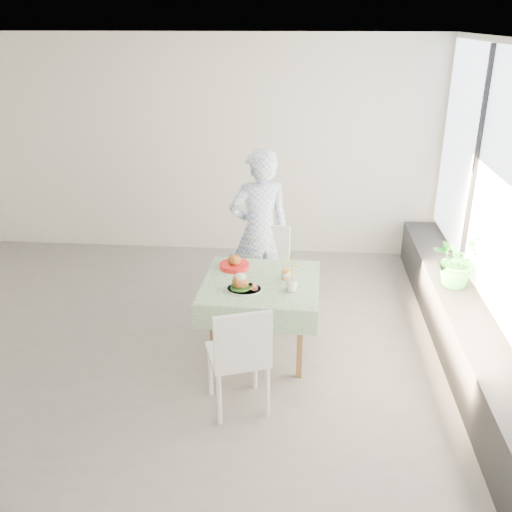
# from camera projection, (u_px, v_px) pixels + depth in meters

# --- Properties ---
(floor) EXTENTS (6.00, 6.00, 0.00)m
(floor) POSITION_uv_depth(u_px,v_px,m) (168.00, 342.00, 5.61)
(floor) COLOR slate
(floor) RESTS_ON ground
(ceiling) EXTENTS (6.00, 6.00, 0.00)m
(ceiling) POSITION_uv_depth(u_px,v_px,m) (147.00, 38.00, 4.52)
(ceiling) COLOR white
(ceiling) RESTS_ON ground
(wall_back) EXTENTS (6.00, 0.02, 2.80)m
(wall_back) POSITION_uv_depth(u_px,v_px,m) (206.00, 147.00, 7.36)
(wall_back) COLOR white
(wall_back) RESTS_ON ground
(wall_front) EXTENTS (6.00, 0.02, 2.80)m
(wall_front) POSITION_uv_depth(u_px,v_px,m) (33.00, 364.00, 2.77)
(wall_front) COLOR white
(wall_front) RESTS_ON ground
(wall_right) EXTENTS (0.02, 5.00, 2.80)m
(wall_right) POSITION_uv_depth(u_px,v_px,m) (506.00, 216.00, 4.83)
(wall_right) COLOR white
(wall_right) RESTS_ON ground
(window_pane) EXTENTS (0.01, 4.80, 2.18)m
(window_pane) POSITION_uv_depth(u_px,v_px,m) (507.00, 187.00, 4.73)
(window_pane) COLOR #D1E0F9
(window_pane) RESTS_ON ground
(window_ledge) EXTENTS (0.40, 4.80, 0.50)m
(window_ledge) POSITION_uv_depth(u_px,v_px,m) (463.00, 333.00, 5.29)
(window_ledge) COLOR black
(window_ledge) RESTS_ON ground
(cafe_table) EXTENTS (1.07, 1.07, 0.74)m
(cafe_table) POSITION_uv_depth(u_px,v_px,m) (261.00, 309.00, 5.28)
(cafe_table) COLOR brown
(cafe_table) RESTS_ON ground
(chair_far) EXTENTS (0.53, 0.53, 0.97)m
(chair_far) POSITION_uv_depth(u_px,v_px,m) (264.00, 291.00, 5.99)
(chair_far) COLOR white
(chair_far) RESTS_ON ground
(chair_near) EXTENTS (0.57, 0.57, 0.95)m
(chair_near) POSITION_uv_depth(u_px,v_px,m) (238.00, 376.00, 4.58)
(chair_near) COLOR white
(chair_near) RESTS_ON ground
(diner) EXTENTS (0.75, 0.63, 1.77)m
(diner) POSITION_uv_depth(u_px,v_px,m) (260.00, 232.00, 5.95)
(diner) COLOR #88A0DA
(diner) RESTS_ON ground
(main_dish) EXTENTS (0.31, 0.31, 0.16)m
(main_dish) POSITION_uv_depth(u_px,v_px,m) (242.00, 285.00, 4.98)
(main_dish) COLOR white
(main_dish) RESTS_ON cafe_table
(juice_cup_orange) EXTENTS (0.09, 0.09, 0.26)m
(juice_cup_orange) POSITION_uv_depth(u_px,v_px,m) (286.00, 273.00, 5.19)
(juice_cup_orange) COLOR white
(juice_cup_orange) RESTS_ON cafe_table
(juice_cup_lemonade) EXTENTS (0.10, 0.10, 0.29)m
(juice_cup_lemonade) POSITION_uv_depth(u_px,v_px,m) (291.00, 284.00, 4.97)
(juice_cup_lemonade) COLOR white
(juice_cup_lemonade) RESTS_ON cafe_table
(second_dish) EXTENTS (0.28, 0.28, 0.14)m
(second_dish) POSITION_uv_depth(u_px,v_px,m) (234.00, 264.00, 5.43)
(second_dish) COLOR red
(second_dish) RESTS_ON cafe_table
(potted_plant) EXTENTS (0.65, 0.65, 0.55)m
(potted_plant) POSITION_uv_depth(u_px,v_px,m) (457.00, 259.00, 5.56)
(potted_plant) COLOR #2B8235
(potted_plant) RESTS_ON window_ledge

